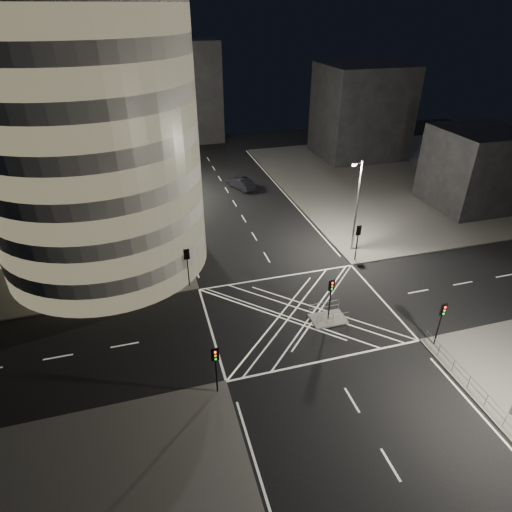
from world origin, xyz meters
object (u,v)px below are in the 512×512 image
object	(u,v)px
street_lamp_right_far	(357,204)
traffic_signal_island	(331,292)
traffic_signal_nl	(216,362)
sedan	(241,183)
street_lamp_left_far	(157,159)
traffic_signal_fr	(358,236)
street_lamp_left_near	(171,213)
traffic_signal_fl	(187,261)
traffic_signal_nr	(441,317)
central_island	(328,319)

from	to	relation	value
street_lamp_right_far	traffic_signal_island	bearing A→B (deg)	-125.30
traffic_signal_nl	sedan	world-z (taller)	traffic_signal_nl
street_lamp_left_far	traffic_signal_fr	bearing A→B (deg)	-51.83
street_lamp_left_near	traffic_signal_fl	bearing A→B (deg)	-83.03
traffic_signal_island	traffic_signal_nr	bearing A→B (deg)	-37.93
central_island	street_lamp_left_far	bearing A→B (deg)	109.95
central_island	traffic_signal_fr	size ratio (longest dim) A/B	0.75
street_lamp_left_near	traffic_signal_nr	bearing A→B (deg)	-45.87
traffic_signal_nl	traffic_signal_nr	world-z (taller)	same
traffic_signal_fl	street_lamp_left_near	world-z (taller)	street_lamp_left_near
traffic_signal_nr	street_lamp_right_far	bearing A→B (deg)	87.70
sedan	street_lamp_right_far	bearing A→B (deg)	86.31
traffic_signal_fl	street_lamp_left_near	xyz separation A→B (m)	(-0.64, 5.20, 2.63)
central_island	traffic_signal_nl	bearing A→B (deg)	-153.86
traffic_signal_fr	sedan	world-z (taller)	traffic_signal_fr
traffic_signal_fl	street_lamp_left_far	bearing A→B (deg)	91.57
central_island	sedan	size ratio (longest dim) A/B	0.58
street_lamp_left_near	sedan	distance (m)	21.90
street_lamp_left_far	sedan	distance (m)	12.49
street_lamp_left_near	traffic_signal_fr	bearing A→B (deg)	-15.92
traffic_signal_nr	traffic_signal_fr	bearing A→B (deg)	90.00
traffic_signal_nr	traffic_signal_island	world-z (taller)	same
traffic_signal_nr	street_lamp_right_far	world-z (taller)	street_lamp_right_far
traffic_signal_nr	street_lamp_left_near	distance (m)	26.32
traffic_signal_island	street_lamp_right_far	size ratio (longest dim) A/B	0.40
sedan	traffic_signal_fl	bearing A→B (deg)	41.90
traffic_signal_fr	street_lamp_right_far	bearing A→B (deg)	73.89
street_lamp_left_near	traffic_signal_nl	bearing A→B (deg)	-88.06
central_island	street_lamp_left_far	size ratio (longest dim) A/B	0.30
traffic_signal_nr	traffic_signal_island	distance (m)	8.62
central_island	street_lamp_right_far	size ratio (longest dim) A/B	0.30
central_island	traffic_signal_nl	distance (m)	12.36
traffic_signal_nl	traffic_signal_fr	xyz separation A→B (m)	(17.60, 13.60, 0.00)
traffic_signal_fr	street_lamp_left_far	size ratio (longest dim) A/B	0.40
central_island	traffic_signal_fl	xyz separation A→B (m)	(-10.80, 8.30, 2.84)
central_island	traffic_signal_island	distance (m)	2.84
traffic_signal_island	traffic_signal_nl	bearing A→B (deg)	-153.86
central_island	traffic_signal_nl	size ratio (longest dim) A/B	0.75
central_island	traffic_signal_island	world-z (taller)	traffic_signal_island
traffic_signal_fl	street_lamp_right_far	xyz separation A→B (m)	(18.24, 2.20, 2.63)
street_lamp_left_far	traffic_signal_island	bearing A→B (deg)	-70.05
central_island	street_lamp_left_near	bearing A→B (deg)	130.27
traffic_signal_fr	street_lamp_left_near	world-z (taller)	street_lamp_left_near
street_lamp_right_far	traffic_signal_fl	bearing A→B (deg)	-173.12
street_lamp_left_far	sedan	bearing A→B (deg)	-0.01
traffic_signal_nl	traffic_signal_fr	size ratio (longest dim) A/B	1.00
traffic_signal_fl	sedan	xyz separation A→B (m)	(10.94, 23.20, -2.06)
traffic_signal_nl	traffic_signal_fr	distance (m)	22.24
traffic_signal_fr	traffic_signal_nl	bearing A→B (deg)	-142.31
traffic_signal_fr	street_lamp_left_near	bearing A→B (deg)	164.08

